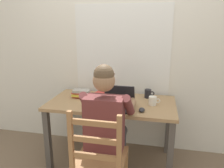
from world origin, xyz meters
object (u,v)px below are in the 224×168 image
(coffee_mug_dark, at_px, (148,94))
(book_stack_side, at_px, (103,94))
(wooden_chair, at_px, (100,160))
(desk, at_px, (112,110))
(computer_mouse, at_px, (142,110))
(seated_person, at_px, (107,122))
(coffee_mug_white, at_px, (153,101))
(book_stack_main, at_px, (81,93))
(laptop, at_px, (118,102))

(coffee_mug_dark, bearing_deg, book_stack_side, -174.40)
(wooden_chair, relative_size, coffee_mug_dark, 8.34)
(desk, xyz_separation_m, computer_mouse, (0.35, -0.21, 0.12))
(seated_person, bearing_deg, coffee_mug_white, 46.32)
(book_stack_main, xyz_separation_m, book_stack_side, (0.24, 0.09, -0.02))
(coffee_mug_dark, bearing_deg, book_stack_main, -169.80)
(wooden_chair, bearing_deg, seated_person, 90.00)
(desk, bearing_deg, coffee_mug_white, -0.83)
(desk, xyz_separation_m, laptop, (0.09, -0.14, 0.15))
(computer_mouse, distance_m, book_stack_side, 0.63)
(desk, distance_m, book_stack_side, 0.26)
(seated_person, distance_m, coffee_mug_white, 0.59)
(laptop, bearing_deg, coffee_mug_white, 19.86)
(computer_mouse, relative_size, book_stack_side, 0.54)
(computer_mouse, distance_m, book_stack_main, 0.80)
(coffee_mug_dark, relative_size, book_stack_main, 0.54)
(book_stack_main, bearing_deg, computer_mouse, -21.89)
(seated_person, distance_m, computer_mouse, 0.38)
(coffee_mug_dark, xyz_separation_m, book_stack_side, (-0.54, -0.05, -0.02))
(seated_person, relative_size, book_stack_side, 6.76)
(computer_mouse, xyz_separation_m, book_stack_side, (-0.50, 0.38, 0.01))
(computer_mouse, bearing_deg, book_stack_main, 158.11)
(desk, relative_size, computer_mouse, 14.00)
(laptop, distance_m, coffee_mug_white, 0.38)
(desk, distance_m, seated_person, 0.44)
(desk, height_order, wooden_chair, wooden_chair)
(laptop, bearing_deg, computer_mouse, -16.71)
(wooden_chair, xyz_separation_m, book_stack_main, (-0.44, 0.79, 0.31))
(seated_person, distance_m, laptop, 0.31)
(wooden_chair, distance_m, coffee_mug_dark, 1.04)
(seated_person, xyz_separation_m, laptop, (0.04, 0.29, 0.09))
(computer_mouse, distance_m, coffee_mug_dark, 0.44)
(seated_person, bearing_deg, book_stack_main, 130.48)
(desk, relative_size, coffee_mug_dark, 12.19)
(laptop, bearing_deg, book_stack_main, 155.48)
(desk, height_order, book_stack_side, book_stack_side)
(seated_person, bearing_deg, book_stack_side, 108.12)
(desk, height_order, laptop, laptop)
(seated_person, bearing_deg, coffee_mug_dark, 62.48)
(seated_person, relative_size, coffee_mug_dark, 11.00)
(book_stack_main, bearing_deg, desk, -12.18)
(seated_person, height_order, book_stack_main, seated_person)
(book_stack_main, distance_m, book_stack_side, 0.26)
(desk, xyz_separation_m, coffee_mug_white, (0.45, -0.01, 0.15))
(wooden_chair, height_order, computer_mouse, wooden_chair)
(coffee_mug_white, relative_size, book_stack_main, 0.57)
(coffee_mug_white, bearing_deg, coffee_mug_dark, 105.35)
(seated_person, distance_m, book_stack_main, 0.68)
(computer_mouse, xyz_separation_m, coffee_mug_dark, (0.04, 0.44, 0.03))
(laptop, bearing_deg, coffee_mug_dark, 50.62)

